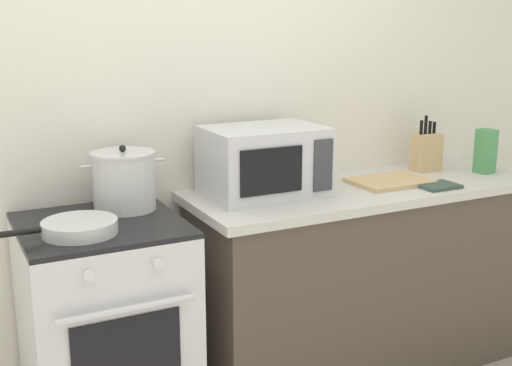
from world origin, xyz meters
TOP-DOWN VIEW (x-y plane):
  - back_wall at (0.30, 0.97)m, footprint 4.40×0.10m
  - lower_cabinet_right at (0.90, 0.62)m, footprint 1.64×0.56m
  - countertop_right at (0.90, 0.62)m, footprint 1.70×0.60m
  - stove at (-0.35, 0.60)m, footprint 0.60×0.64m
  - stock_pot at (-0.21, 0.74)m, footprint 0.34×0.26m
  - frying_pan at (-0.45, 0.49)m, footprint 0.47×0.27m
  - microwave at (0.39, 0.68)m, footprint 0.50×0.37m
  - cutting_board at (1.01, 0.60)m, footprint 0.36×0.26m
  - knife_block at (1.35, 0.74)m, footprint 0.13×0.10m
  - pasta_box at (1.58, 0.57)m, footprint 0.08×0.08m
  - oven_mitt at (1.16, 0.44)m, footprint 0.18×0.14m

SIDE VIEW (x-z plane):
  - lower_cabinet_right at x=0.90m, z-range 0.00..0.88m
  - stove at x=-0.35m, z-range 0.00..0.92m
  - countertop_right at x=0.90m, z-range 0.88..0.92m
  - oven_mitt at x=1.16m, z-range 0.92..0.94m
  - cutting_board at x=1.01m, z-range 0.92..0.94m
  - frying_pan at x=-0.45m, z-range 0.92..0.97m
  - knife_block at x=1.35m, z-range 0.88..1.16m
  - pasta_box at x=1.58m, z-range 0.92..1.14m
  - stock_pot at x=-0.21m, z-range 0.91..1.17m
  - microwave at x=0.39m, z-range 0.92..1.22m
  - back_wall at x=0.30m, z-range 0.00..2.50m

